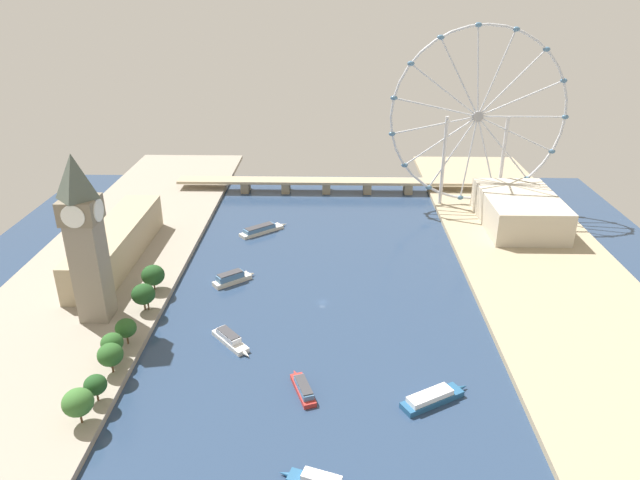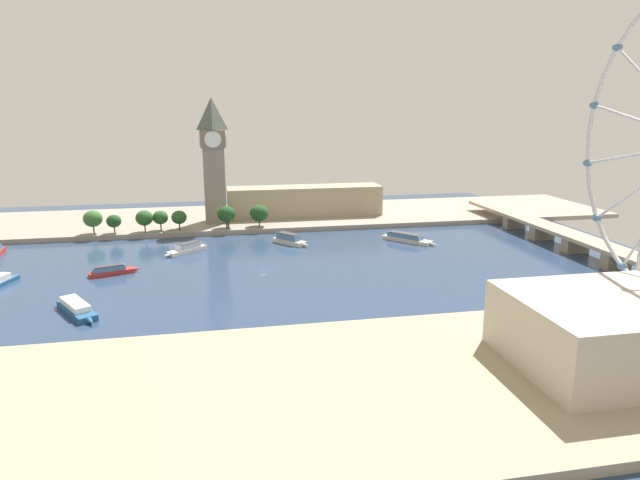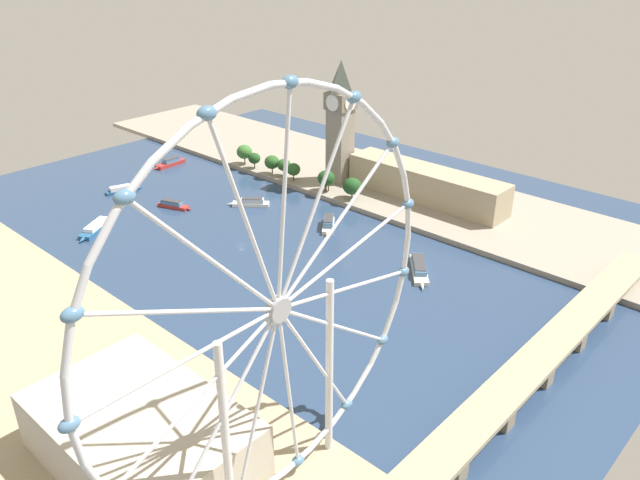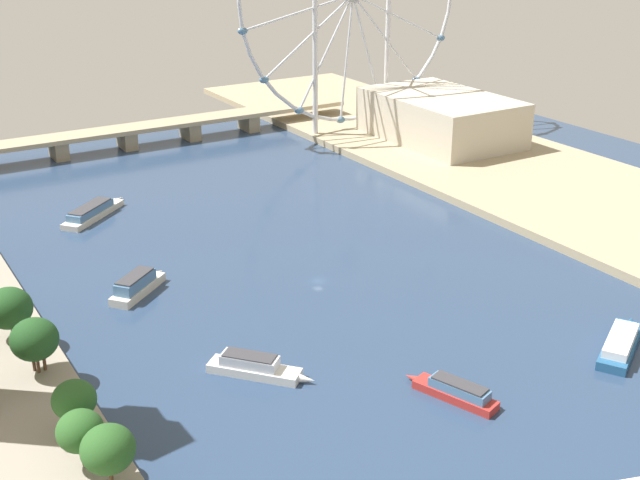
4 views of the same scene
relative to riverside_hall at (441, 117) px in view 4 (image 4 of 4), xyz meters
The scene contains 10 objects.
ground_plane 160.30m from the riverside_hall, 142.08° to the right, with size 416.78×416.78×0.00m, color navy.
riverbank_right 98.91m from the riverside_hall, 91.54° to the right, with size 90.00×520.00×3.00m, color tan.
tree_row_embankment 252.86m from the riverside_hall, 146.81° to the right, with size 13.83×110.78×14.08m.
riverside_hall is the anchor object (origin of this frame).
river_bridge 145.04m from the riverside_hall, 150.42° to the left, with size 228.78×14.84×9.74m.
tour_boat_0 192.04m from the riverside_hall, 155.99° to the right, with size 22.14×19.06×6.20m.
tour_boat_1 214.85m from the riverside_hall, 128.06° to the right, with size 11.53×23.57×4.68m.
tour_boat_2 192.26m from the riverside_hall, 115.25° to the right, with size 28.95×19.54×4.62m.
tour_boat_3 167.89m from the riverside_hall, behind, with size 30.07×26.18×4.97m.
tour_boat_4 215.22m from the riverside_hall, 140.85° to the right, with size 20.59×22.81×5.24m.
Camera 4 is at (-117.10, -192.93, 105.82)m, focal length 46.51 mm.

